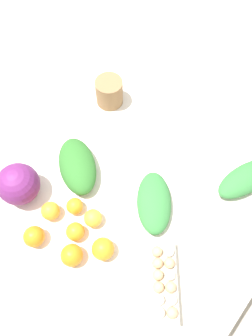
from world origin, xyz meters
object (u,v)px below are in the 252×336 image
(greens_bunch_beet_tops, at_px, (77,166))
(greens_bunch_kale, at_px, (154,202))
(greens_bunch_dandelion, at_px, (247,178))
(orange_4, at_px, (34,236))
(paper_bag, at_px, (109,92))
(orange_3, at_px, (103,249))
(egg_carton, at_px, (163,282))
(orange_5, at_px, (75,206))
(orange_6, at_px, (72,255))
(orange_0, at_px, (75,232))
(orange_1, at_px, (93,218))
(orange_2, at_px, (50,211))
(cabbage_purple, at_px, (18,184))

(greens_bunch_beet_tops, distance_m, greens_bunch_kale, 0.34)
(greens_bunch_dandelion, relative_size, orange_4, 3.47)
(greens_bunch_beet_tops, xyz_separation_m, orange_4, (-0.08, 0.31, -0.01))
(paper_bag, relative_size, orange_3, 1.54)
(egg_carton, bearing_deg, greens_bunch_kale, -175.88)
(orange_4, bearing_deg, orange_5, -99.35)
(orange_3, height_order, orange_6, orange_3)
(greens_bunch_kale, height_order, orange_0, orange_0)
(orange_6, bearing_deg, greens_bunch_dandelion, -115.83)
(greens_bunch_beet_tops, relative_size, orange_1, 3.75)
(greens_bunch_beet_tops, bearing_deg, orange_6, 130.41)
(orange_0, bearing_deg, orange_4, 47.35)
(orange_3, bearing_deg, orange_5, -15.43)
(greens_bunch_kale, relative_size, orange_2, 3.54)
(orange_6, bearing_deg, greens_bunch_kale, -106.18)
(orange_6, bearing_deg, orange_5, -48.83)
(cabbage_purple, height_order, orange_0, cabbage_purple)
(cabbage_purple, distance_m, paper_bag, 0.57)
(orange_0, xyz_separation_m, orange_4, (0.10, 0.11, 0.00))
(orange_4, distance_m, orange_5, 0.19)
(orange_1, bearing_deg, orange_2, 30.12)
(greens_bunch_beet_tops, bearing_deg, greens_bunch_kale, -166.62)
(orange_0, distance_m, orange_6, 0.09)
(greens_bunch_dandelion, bearing_deg, orange_4, 56.02)
(orange_1, distance_m, orange_4, 0.23)
(orange_1, height_order, orange_5, orange_1)
(orange_6, bearing_deg, cabbage_purple, -10.15)
(orange_1, bearing_deg, cabbage_purple, 17.17)
(cabbage_purple, distance_m, greens_bunch_beet_tops, 0.24)
(greens_bunch_dandelion, xyz_separation_m, orange_1, (0.36, 0.52, 0.00))
(orange_4, bearing_deg, greens_bunch_kale, -123.25)
(orange_3, distance_m, orange_6, 0.11)
(orange_1, height_order, orange_4, orange_4)
(egg_carton, relative_size, orange_3, 3.27)
(egg_carton, distance_m, greens_bunch_beet_tops, 0.56)
(orange_1, bearing_deg, greens_bunch_beet_tops, -31.69)
(greens_bunch_dandelion, xyz_separation_m, orange_0, (0.38, 0.60, 0.00))
(greens_bunch_beet_tops, relative_size, orange_5, 4.03)
(orange_4, bearing_deg, orange_2, -76.41)
(orange_0, height_order, orange_2, orange_2)
(paper_bag, xyz_separation_m, orange_4, (-0.22, 0.67, -0.02))
(cabbage_purple, bearing_deg, greens_bunch_dandelion, -137.15)
(cabbage_purple, distance_m, orange_1, 0.31)
(paper_bag, bearing_deg, egg_carton, 144.05)
(orange_1, bearing_deg, orange_5, 6.00)
(greens_bunch_dandelion, distance_m, orange_3, 0.64)
(paper_bag, distance_m, orange_6, 0.73)
(cabbage_purple, bearing_deg, orange_0, -177.75)
(greens_bunch_dandelion, distance_m, orange_4, 0.86)
(paper_bag, distance_m, greens_bunch_dandelion, 0.70)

